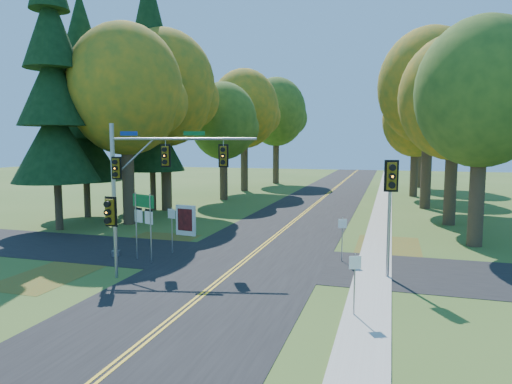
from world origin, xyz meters
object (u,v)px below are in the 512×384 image
(east_signal_pole, at_px, (391,189))
(route_sign_cluster, at_px, (143,213))
(traffic_mast, at_px, (149,172))
(info_kiosk, at_px, (186,220))

(east_signal_pole, xyz_separation_m, route_sign_cluster, (-11.64, -0.29, -1.50))
(traffic_mast, height_order, info_kiosk, traffic_mast)
(east_signal_pole, relative_size, route_sign_cluster, 1.51)
(route_sign_cluster, bearing_deg, info_kiosk, 118.39)
(east_signal_pole, height_order, route_sign_cluster, east_signal_pole)
(route_sign_cluster, distance_m, info_kiosk, 6.48)
(traffic_mast, distance_m, route_sign_cluster, 2.13)
(route_sign_cluster, bearing_deg, traffic_mast, 118.23)
(route_sign_cluster, xyz_separation_m, info_kiosk, (-0.71, 6.28, -1.44))
(traffic_mast, height_order, route_sign_cluster, traffic_mast)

